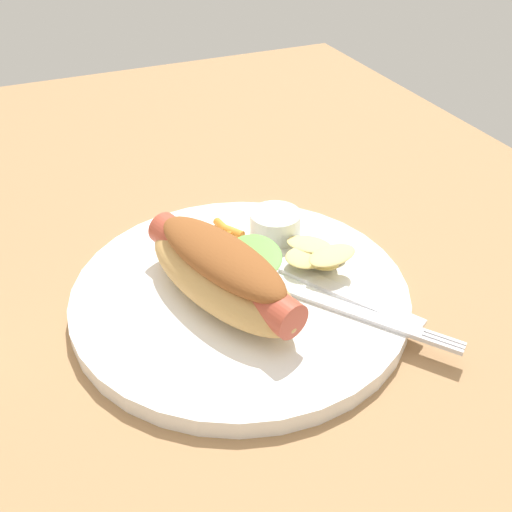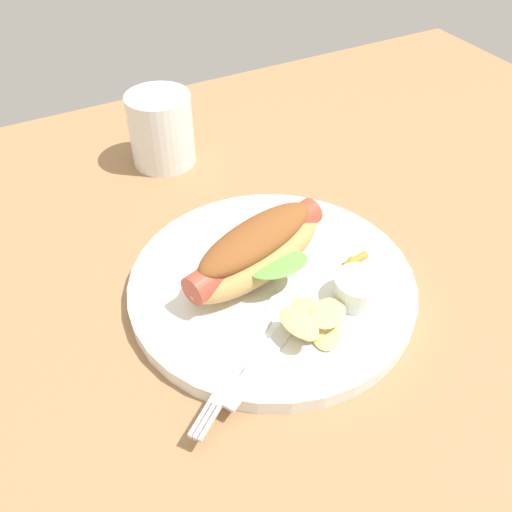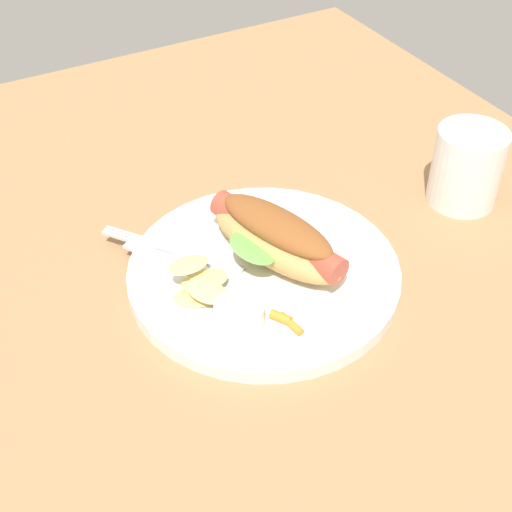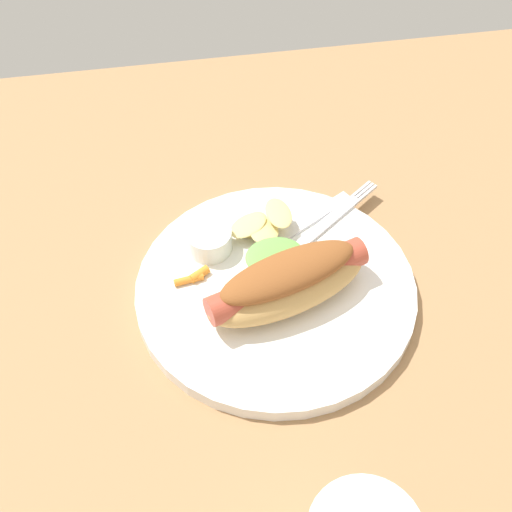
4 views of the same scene
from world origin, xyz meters
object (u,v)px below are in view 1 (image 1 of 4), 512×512
(carrot_garnish, at_px, (229,230))
(hot_dog, at_px, (217,273))
(plate, at_px, (240,295))
(sauce_ramekin, at_px, (275,225))
(fork, at_px, (355,312))
(chips_pile, at_px, (318,254))
(knife, at_px, (349,295))

(carrot_garnish, bearing_deg, hot_dog, 153.37)
(plate, xyz_separation_m, hot_dog, (-0.01, 0.02, 0.04))
(plate, height_order, sauce_ramekin, sauce_ramekin)
(fork, bearing_deg, sauce_ramekin, 147.71)
(chips_pile, bearing_deg, hot_dog, 95.46)
(sauce_ramekin, xyz_separation_m, knife, (-0.11, -0.02, -0.01))
(plate, height_order, carrot_garnish, carrot_garnish)
(knife, bearing_deg, chips_pile, 154.17)
(plate, xyz_separation_m, carrot_garnish, (0.08, -0.02, 0.01))
(hot_dog, distance_m, knife, 0.11)
(carrot_garnish, bearing_deg, plate, 165.14)
(hot_dog, bearing_deg, sauce_ramekin, 111.24)
(plate, bearing_deg, fork, -133.25)
(plate, distance_m, hot_dog, 0.04)
(hot_dog, height_order, sauce_ramekin, hot_dog)
(knife, height_order, carrot_garnish, carrot_garnish)
(hot_dog, xyz_separation_m, chips_pile, (0.01, -0.10, -0.02))
(fork, bearing_deg, plate, -170.47)
(plate, bearing_deg, knife, -120.64)
(sauce_ramekin, height_order, carrot_garnish, sauce_ramekin)
(hot_dog, relative_size, fork, 1.28)
(knife, xyz_separation_m, chips_pile, (0.05, 0.00, 0.01))
(fork, xyz_separation_m, chips_pile, (0.07, -0.00, 0.01))
(sauce_ramekin, xyz_separation_m, chips_pile, (-0.06, -0.01, -0.00))
(hot_dog, relative_size, knife, 1.36)
(plate, relative_size, sauce_ramekin, 5.97)
(plate, height_order, hot_dog, hot_dog)
(hot_dog, xyz_separation_m, sauce_ramekin, (0.07, -0.08, -0.02))
(plate, height_order, fork, fork)
(carrot_garnish, bearing_deg, sauce_ramekin, -117.79)
(knife, bearing_deg, hot_dog, -141.23)
(hot_dog, relative_size, carrot_garnish, 4.69)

